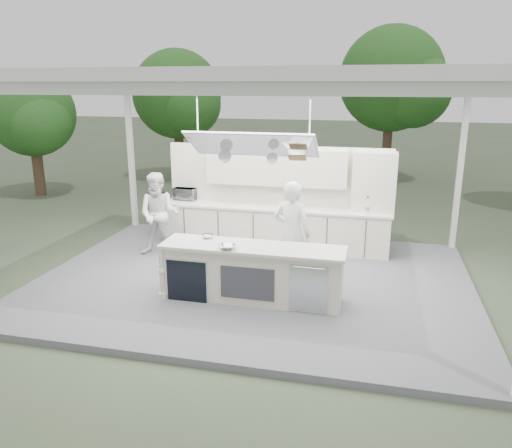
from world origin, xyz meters
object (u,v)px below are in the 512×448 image
(demo_island, at_px, (251,273))
(sous_chef, at_px, (159,214))
(head_chef, at_px, (292,234))
(back_counter, at_px, (274,227))

(demo_island, xyz_separation_m, sous_chef, (-2.46, 1.80, 0.41))
(demo_island, bearing_deg, head_chef, 56.44)
(demo_island, height_order, head_chef, head_chef)
(demo_island, relative_size, back_counter, 0.61)
(head_chef, xyz_separation_m, sous_chef, (-3.01, 0.97, -0.07))
(head_chef, relative_size, sous_chef, 1.08)
(sous_chef, bearing_deg, head_chef, -27.58)
(back_counter, bearing_deg, sous_chef, -156.10)
(back_counter, distance_m, head_chef, 2.17)
(back_counter, bearing_deg, head_chef, -69.92)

